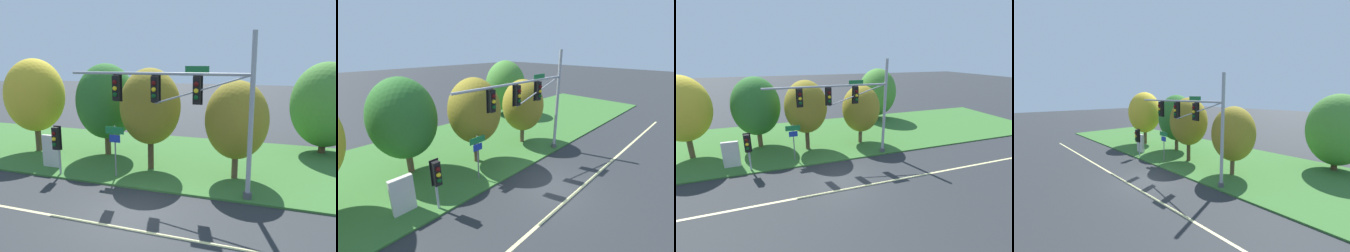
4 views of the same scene
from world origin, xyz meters
The scene contains 11 objects.
ground_plane centered at (0.00, 0.00, 0.00)m, with size 160.00×160.00×0.00m, color #282B2D.
lane_stripe centered at (0.00, -1.20, 0.00)m, with size 36.00×0.16×0.01m, color beige.
grass_verge centered at (0.00, 8.25, 0.05)m, with size 48.00×11.50×0.10m, color #386B2D.
traffic_signal_mast centered at (1.73, 2.95, 4.52)m, with size 9.17×0.49×7.42m.
pedestrian_signal_near_kerb centered at (-5.64, 2.81, 2.03)m, with size 0.46×0.55×2.73m.
route_sign_post centered at (-2.54, 3.65, 2.01)m, with size 1.08×0.08×2.79m.
tree_left_of_mast centered at (-5.11, 7.39, 3.66)m, with size 3.94×3.94×6.03m.
tree_behind_signpost centered at (-1.24, 5.51, 3.74)m, with size 3.45×3.45×5.81m.
tree_mid_verge centered at (3.59, 5.52, 3.24)m, with size 3.31×3.31×5.22m.
tree_tall_centre centered at (8.57, 12.46, 3.38)m, with size 4.56×4.56×6.14m.
info_kiosk centered at (-6.92, 3.91, 1.04)m, with size 1.10×0.24×1.90m.
Camera 2 is at (-9.79, -5.88, 7.74)m, focal length 24.00 mm.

